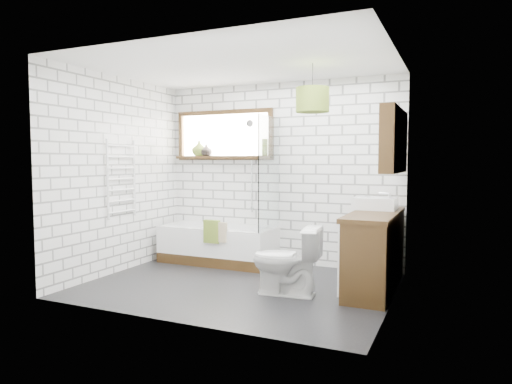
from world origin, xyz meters
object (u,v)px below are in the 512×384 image
at_px(bathtub, 218,244).
at_px(vanity, 375,251).
at_px(toilet, 286,260).
at_px(pendant, 312,100).
at_px(basin, 375,203).

xyz_separation_m(bathtub, vanity, (2.24, -0.46, 0.17)).
bearing_deg(toilet, pendant, 150.71).
relative_size(bathtub, toilet, 2.14).
distance_m(basin, pendant, 1.43).
relative_size(toilet, pendant, 2.03).
bearing_deg(basin, pendant, -137.86).
height_order(vanity, basin, basin).
xyz_separation_m(bathtub, toilet, (1.40, -1.06, 0.12)).
distance_m(basin, toilet, 1.32).
relative_size(vanity, toilet, 2.02).
relative_size(bathtub, vanity, 1.06).
height_order(bathtub, vanity, vanity).
height_order(bathtub, basin, basin).
height_order(bathtub, pendant, pendant).
bearing_deg(bathtub, vanity, -11.53).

